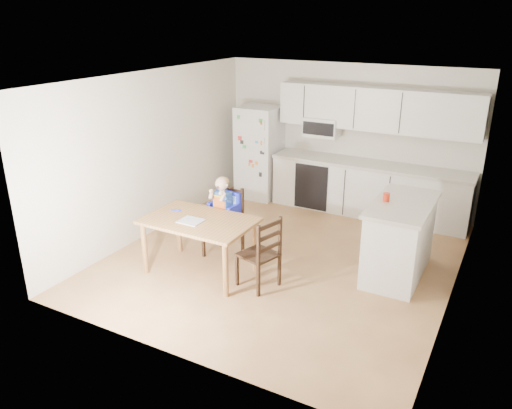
{
  "coord_description": "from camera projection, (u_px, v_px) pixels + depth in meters",
  "views": [
    {
      "loc": [
        2.69,
        -5.8,
        3.25
      ],
      "look_at": [
        -0.29,
        -0.3,
        0.86
      ],
      "focal_mm": 35.0,
      "sensor_mm": 36.0,
      "label": 1
    }
  ],
  "objects": [
    {
      "name": "refrigerator",
      "position": [
        259.0,
        152.0,
        9.28
      ],
      "size": [
        0.72,
        0.7,
        1.7
      ],
      "primitive_type": "cube",
      "color": "silver",
      "rests_on": "ground"
    },
    {
      "name": "kitchen_run",
      "position": [
        369.0,
        164.0,
        8.43
      ],
      "size": [
        3.37,
        0.62,
        2.15
      ],
      "color": "silver",
      "rests_on": "ground"
    },
    {
      "name": "room",
      "position": [
        300.0,
        165.0,
        7.07
      ],
      "size": [
        4.52,
        5.01,
        2.51
      ],
      "color": "brown",
      "rests_on": "ground"
    },
    {
      "name": "chair_booster",
      "position": [
        225.0,
        208.0,
        6.99
      ],
      "size": [
        0.48,
        0.48,
        1.18
      ],
      "rotation": [
        0.0,
        0.0,
        -0.1
      ],
      "color": "black",
      "rests_on": "ground"
    },
    {
      "name": "kitchen_island",
      "position": [
        399.0,
        239.0,
        6.51
      ],
      "size": [
        0.72,
        1.38,
        1.02
      ],
      "color": "silver",
      "rests_on": "ground"
    },
    {
      "name": "chair_side",
      "position": [
        264.0,
        250.0,
        6.15
      ],
      "size": [
        0.52,
        0.52,
        0.95
      ],
      "rotation": [
        0.0,
        0.0,
        -1.86
      ],
      "color": "black",
      "rests_on": "ground"
    },
    {
      "name": "red_cup",
      "position": [
        386.0,
        197.0,
        6.36
      ],
      "size": [
        0.09,
        0.09,
        0.11
      ],
      "primitive_type": "cylinder",
      "color": "red",
      "rests_on": "kitchen_island"
    },
    {
      "name": "dining_table",
      "position": [
        199.0,
        227.0,
        6.51
      ],
      "size": [
        1.42,
        0.91,
        0.76
      ],
      "color": "brown",
      "rests_on": "ground"
    },
    {
      "name": "toddler_spoon",
      "position": [
        175.0,
        210.0,
        6.75
      ],
      "size": [
        0.12,
        0.06,
        0.02
      ],
      "primitive_type": "cylinder",
      "rotation": [
        0.0,
        1.57,
        0.35
      ],
      "color": "#1D29D0",
      "rests_on": "dining_table"
    },
    {
      "name": "napkin",
      "position": [
        191.0,
        221.0,
        6.41
      ],
      "size": [
        0.3,
        0.26,
        0.01
      ],
      "primitive_type": "cube",
      "color": "#A9A9AD",
      "rests_on": "dining_table"
    }
  ]
}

